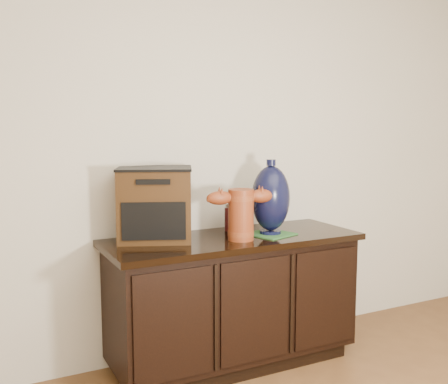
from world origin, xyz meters
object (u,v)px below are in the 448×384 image
terracotta_vessel (241,211)px  tv_radio (155,204)px  spray_can (229,217)px  lamp_base (271,199)px  sideboard (233,299)px

terracotta_vessel → tv_radio: bearing=160.0°
terracotta_vessel → spray_can: bearing=84.1°
lamp_base → tv_radio: bearing=165.4°
sideboard → lamp_base: size_ratio=3.42×
lamp_base → spray_can: bearing=129.0°
sideboard → tv_radio: 0.72m
sideboard → spray_can: 0.48m
spray_can → lamp_base: bearing=-51.0°
lamp_base → terracotta_vessel: bearing=-167.4°
sideboard → tv_radio: bearing=163.8°
tv_radio → lamp_base: lamp_base is taller
terracotta_vessel → spray_can: size_ratio=2.43×
terracotta_vessel → lamp_base: lamp_base is taller
tv_radio → terracotta_vessel: bearing=-4.9°
tv_radio → spray_can: bearing=26.6°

